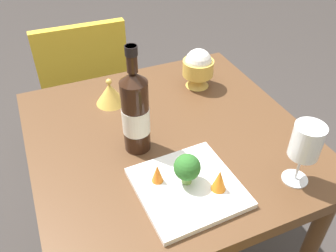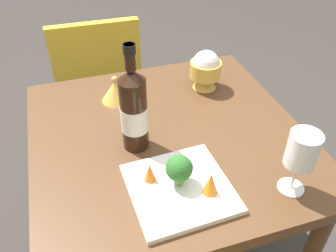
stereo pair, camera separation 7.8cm
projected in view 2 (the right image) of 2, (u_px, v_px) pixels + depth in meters
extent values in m
cube|color=brown|center=(168.00, 139.00, 1.10)|extent=(0.82, 0.82, 0.04)
cylinder|color=brown|center=(216.00, 139.00, 1.67)|extent=(0.05, 0.05, 0.71)
cylinder|color=brown|center=(65.00, 171.00, 1.51)|extent=(0.05, 0.05, 0.71)
cube|color=gold|center=(98.00, 84.00, 1.90)|extent=(0.41, 0.41, 0.02)
cube|color=gold|center=(98.00, 65.00, 1.63)|extent=(0.40, 0.05, 0.40)
cylinder|color=black|center=(71.00, 105.00, 2.13)|extent=(0.03, 0.03, 0.43)
cylinder|color=black|center=(127.00, 97.00, 2.20)|extent=(0.03, 0.03, 0.43)
cylinder|color=black|center=(75.00, 141.00, 1.88)|extent=(0.03, 0.03, 0.43)
cylinder|color=black|center=(138.00, 130.00, 1.95)|extent=(0.03, 0.03, 0.43)
cylinder|color=black|center=(134.00, 115.00, 0.98)|extent=(0.08, 0.07, 0.22)
cone|color=black|center=(131.00, 75.00, 0.90)|extent=(0.08, 0.07, 0.03)
cylinder|color=black|center=(130.00, 57.00, 0.87)|extent=(0.03, 0.03, 0.07)
cylinder|color=black|center=(129.00, 49.00, 0.85)|extent=(0.03, 0.03, 0.02)
cylinder|color=silver|center=(134.00, 118.00, 0.98)|extent=(0.08, 0.08, 0.08)
cylinder|color=white|center=(291.00, 187.00, 0.91)|extent=(0.07, 0.07, 0.00)
cylinder|color=white|center=(294.00, 175.00, 0.89)|extent=(0.01, 0.01, 0.08)
cylinder|color=white|center=(303.00, 150.00, 0.83)|extent=(0.08, 0.08, 0.09)
cone|color=gold|center=(205.00, 82.00, 1.28)|extent=(0.08, 0.08, 0.04)
cylinder|color=gold|center=(206.00, 69.00, 1.25)|extent=(0.11, 0.11, 0.05)
sphere|color=white|center=(206.00, 64.00, 1.23)|extent=(0.09, 0.09, 0.09)
cone|color=gold|center=(116.00, 91.00, 1.20)|extent=(0.10, 0.10, 0.07)
sphere|color=gold|center=(114.00, 79.00, 1.18)|extent=(0.02, 0.02, 0.02)
cube|color=white|center=(180.00, 188.00, 0.90)|extent=(0.26, 0.26, 0.02)
cylinder|color=#729E4C|center=(179.00, 179.00, 0.90)|extent=(0.03, 0.03, 0.03)
sphere|color=#2D6B28|center=(179.00, 168.00, 0.88)|extent=(0.07, 0.07, 0.07)
cone|color=orange|center=(211.00, 183.00, 0.86)|extent=(0.04, 0.04, 0.06)
cone|color=orange|center=(150.00, 172.00, 0.90)|extent=(0.03, 0.03, 0.05)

